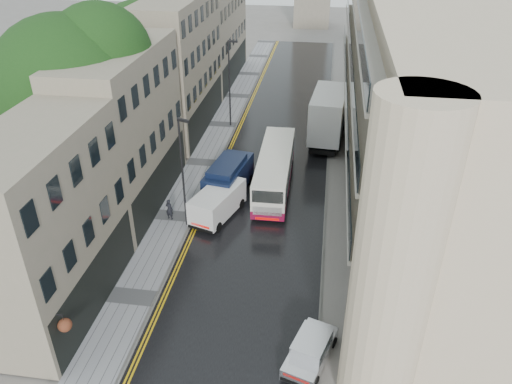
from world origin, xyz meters
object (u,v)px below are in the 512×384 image
(tree_near, at_px, (73,115))
(lamp_post_far, at_px, (229,85))
(tree_far, at_px, (144,68))
(lamp_post_near, at_px, (183,175))
(white_van, at_px, (193,211))
(pedestrian, at_px, (169,209))
(cream_bus, at_px, (256,189))
(silver_hatchback, at_px, (286,363))
(navy_van, at_px, (206,187))
(white_lorry, at_px, (312,123))

(tree_near, distance_m, lamp_post_far, 17.56)
(lamp_post_far, bearing_deg, tree_near, -108.48)
(tree_far, distance_m, lamp_post_near, 16.65)
(white_van, height_order, pedestrian, white_van)
(tree_far, xyz_separation_m, pedestrian, (6.11, -14.21, -5.34))
(white_van, distance_m, lamp_post_near, 2.93)
(cream_bus, bearing_deg, tree_near, -173.78)
(silver_hatchback, distance_m, pedestrian, 14.90)
(tree_far, relative_size, cream_bus, 1.21)
(white_van, bearing_deg, tree_near, -172.64)
(silver_hatchback, bearing_deg, lamp_post_far, 123.45)
(silver_hatchback, height_order, lamp_post_far, lamp_post_far)
(cream_bus, distance_m, pedestrian, 6.25)
(white_van, relative_size, pedestrian, 3.06)
(navy_van, height_order, lamp_post_near, lamp_post_near)
(white_van, distance_m, navy_van, 2.84)
(white_lorry, relative_size, pedestrian, 5.92)
(tree_far, xyz_separation_m, white_van, (7.90, -14.51, -5.14))
(white_van, bearing_deg, lamp_post_near, -137.44)
(lamp_post_far, bearing_deg, cream_bus, -65.21)
(silver_hatchback, bearing_deg, tree_far, 138.03)
(tree_near, xyz_separation_m, lamp_post_near, (7.74, -1.72, -2.97))
(silver_hatchback, xyz_separation_m, lamp_post_far, (-8.11, 28.67, 3.49))
(tree_far, xyz_separation_m, lamp_post_near, (7.44, -14.72, -2.26))
(pedestrian, distance_m, lamp_post_near, 3.39)
(silver_hatchback, xyz_separation_m, white_van, (-7.34, 11.48, 0.38))
(cream_bus, distance_m, lamp_post_far, 15.13)
(silver_hatchback, bearing_deg, white_van, 140.22)
(silver_hatchback, bearing_deg, navy_van, 134.05)
(white_lorry, distance_m, lamp_post_far, 9.03)
(tree_near, height_order, tree_far, tree_near)
(white_lorry, distance_m, white_van, 15.21)
(cream_bus, bearing_deg, lamp_post_far, 106.94)
(pedestrian, relative_size, lamp_post_near, 0.20)
(white_van, xyz_separation_m, lamp_post_near, (-0.46, -0.21, 2.88))
(white_lorry, bearing_deg, white_van, -113.62)
(lamp_post_near, xyz_separation_m, lamp_post_far, (-0.32, 17.40, 0.23))
(white_van, height_order, lamp_post_far, lamp_post_far)
(tree_far, bearing_deg, white_van, -61.44)
(tree_far, relative_size, white_van, 2.64)
(tree_far, relative_size, navy_van, 2.28)
(white_lorry, bearing_deg, silver_hatchback, -84.94)
(tree_far, relative_size, white_lorry, 1.37)
(white_lorry, distance_m, lamp_post_near, 15.63)
(white_van, height_order, navy_van, navy_van)
(tree_far, height_order, silver_hatchback, tree_far)
(cream_bus, height_order, pedestrian, cream_bus)
(silver_hatchback, bearing_deg, white_lorry, 107.98)
(cream_bus, relative_size, lamp_post_near, 1.34)
(tree_near, distance_m, tree_far, 13.02)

